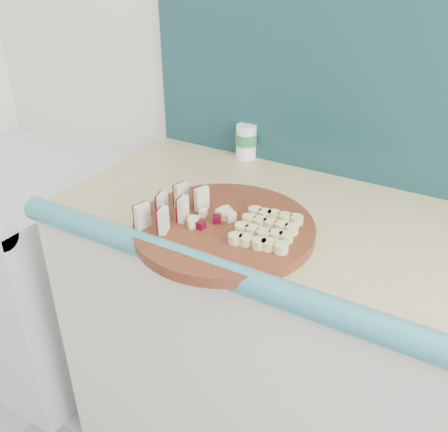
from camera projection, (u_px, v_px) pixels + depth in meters
name	position (u px, v px, depth m)	size (l,w,h in m)	color
porcelain_fixture	(38.00, 261.00, 1.95)	(0.70, 0.72, 0.84)	silver
cutting_board	(224.00, 228.00, 1.16)	(0.42, 0.42, 0.03)	#411B0D
apple_wedges	(172.00, 207.00, 1.16)	(0.09, 0.18, 0.06)	beige
apple_chunks	(214.00, 218.00, 1.16)	(0.07, 0.07, 0.02)	beige
banana_slices	(267.00, 229.00, 1.12)	(0.15, 0.17, 0.02)	#D7CE83
canister	(246.00, 141.00, 1.53)	(0.07, 0.07, 0.11)	white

